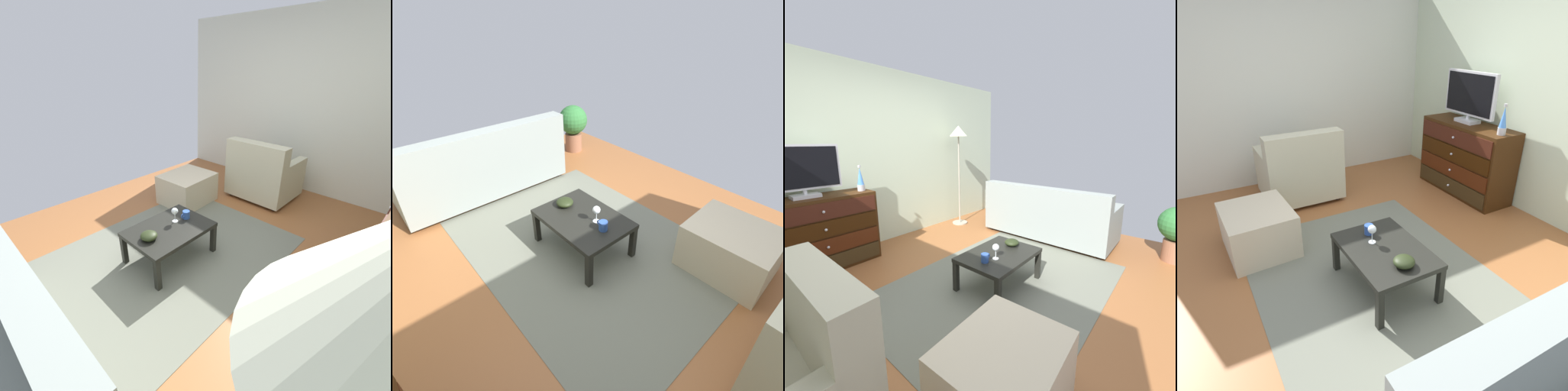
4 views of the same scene
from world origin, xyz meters
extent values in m
cube|color=brown|center=(0.00, 0.00, -0.03)|extent=(5.45, 4.45, 0.05)
cube|color=beige|center=(0.00, 1.98, 1.28)|extent=(5.45, 0.12, 2.55)
cube|color=#66695B|center=(0.20, -0.20, 0.00)|extent=(2.60, 1.90, 0.01)
cube|color=#381E0B|center=(-0.90, 1.68, 0.45)|extent=(1.25, 0.45, 0.89)
cube|color=#322411|center=(-0.90, 1.45, 0.13)|extent=(1.19, 0.02, 0.19)
sphere|color=silver|center=(-0.90, 1.43, 0.13)|extent=(0.03, 0.03, 0.03)
cube|color=#411909|center=(-0.90, 1.45, 0.34)|extent=(1.19, 0.02, 0.19)
sphere|color=silver|center=(-0.90, 1.43, 0.34)|extent=(0.03, 0.03, 0.03)
cube|color=black|center=(-0.90, 1.45, 0.55)|extent=(1.19, 0.02, 0.19)
sphere|color=silver|center=(-0.90, 1.43, 0.55)|extent=(0.03, 0.03, 0.03)
cube|color=#3B170E|center=(-0.90, 1.45, 0.76)|extent=(1.19, 0.02, 0.19)
sphere|color=silver|center=(-0.90, 1.43, 0.76)|extent=(0.03, 0.03, 0.03)
cube|color=silver|center=(-0.97, 1.70, 0.91)|extent=(0.28, 0.18, 0.04)
cylinder|color=silver|center=(-0.97, 1.70, 0.96)|extent=(0.04, 0.04, 0.05)
cube|color=silver|center=(-0.97, 1.70, 1.24)|extent=(0.78, 0.05, 0.51)
cube|color=black|center=(-0.97, 1.67, 1.24)|extent=(0.73, 0.01, 0.46)
cylinder|color=#B7B7BC|center=(-0.37, 1.63, 0.93)|extent=(0.09, 0.09, 0.08)
cone|color=#4C8CE5|center=(-0.37, 1.63, 1.08)|extent=(0.08, 0.08, 0.22)
cylinder|color=#B7B7BC|center=(-0.37, 1.63, 1.21)|extent=(0.04, 0.04, 0.03)
cube|color=black|center=(-0.19, 0.10, 0.16)|extent=(0.05, 0.05, 0.32)
cube|color=black|center=(0.57, 0.10, 0.16)|extent=(0.05, 0.05, 0.32)
cube|color=black|center=(-0.19, -0.43, 0.16)|extent=(0.05, 0.05, 0.32)
cube|color=black|center=(0.57, -0.43, 0.16)|extent=(0.05, 0.05, 0.32)
cube|color=black|center=(0.19, -0.16, 0.34)|extent=(0.82, 0.59, 0.04)
cylinder|color=silver|center=(0.07, -0.21, 0.36)|extent=(0.06, 0.06, 0.00)
cylinder|color=silver|center=(0.07, -0.21, 0.41)|extent=(0.01, 0.01, 0.09)
sphere|color=silver|center=(0.07, -0.21, 0.48)|extent=(0.07, 0.07, 0.07)
cylinder|color=#2D4F9E|center=(-0.06, -0.17, 0.40)|extent=(0.08, 0.08, 0.08)
torus|color=#2D4F9E|center=(-0.01, -0.17, 0.41)|extent=(0.05, 0.01, 0.05)
ellipsoid|color=black|center=(0.45, -0.15, 0.40)|extent=(0.16, 0.16, 0.07)
cylinder|color=#332319|center=(2.22, -0.84, 0.03)|extent=(0.05, 0.05, 0.05)
cylinder|color=#332319|center=(2.22, 0.95, 0.03)|extent=(0.05, 0.05, 0.05)
cylinder|color=#332319|center=(1.53, -0.84, 0.03)|extent=(0.05, 0.05, 0.05)
cylinder|color=#332319|center=(1.53, 0.95, 0.03)|extent=(0.05, 0.05, 0.05)
cube|color=gray|center=(1.88, 0.06, 0.23)|extent=(0.85, 1.95, 0.37)
cube|color=gray|center=(1.55, 0.06, 0.64)|extent=(0.20, 1.95, 0.44)
cube|color=gray|center=(1.88, -0.86, 0.52)|extent=(0.81, 0.12, 0.20)
cube|color=gray|center=(1.88, 0.97, 0.52)|extent=(0.81, 0.12, 0.20)
cylinder|color=gray|center=(2.15, -0.14, 0.50)|extent=(0.16, 0.40, 0.16)
cylinder|color=#332319|center=(-1.46, 0.14, 0.03)|extent=(0.05, 0.05, 0.05)
cube|color=#B9B597|center=(-1.48, -0.23, 0.66)|extent=(0.20, 0.89, 0.46)
cube|color=#C3B597|center=(-0.83, -0.94, 0.21)|extent=(0.73, 0.63, 0.42)
cylinder|color=#A59E8C|center=(1.41, 1.62, 0.01)|extent=(0.28, 0.28, 0.02)
cylinder|color=#A59E8C|center=(1.41, 1.62, 0.81)|extent=(0.02, 0.02, 1.58)
cone|color=beige|center=(1.41, 1.62, 1.69)|extent=(0.32, 0.32, 0.18)
cylinder|color=brown|center=(2.08, -1.57, 0.14)|extent=(0.26, 0.26, 0.28)
camera|label=1|loc=(1.64, 1.58, 1.84)|focal=24.40mm
camera|label=2|loc=(-1.45, 1.23, 1.94)|focal=27.23mm
camera|label=3|loc=(-1.82, -1.59, 1.52)|focal=22.99mm
camera|label=4|loc=(2.11, -1.33, 1.91)|focal=31.39mm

